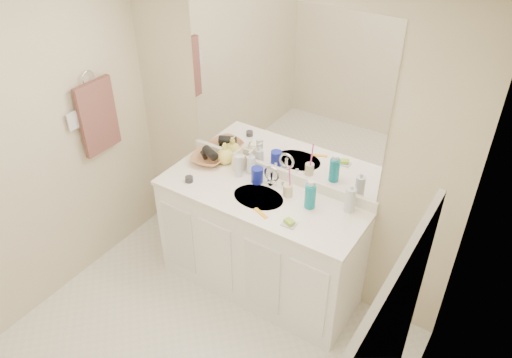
{
  "coord_description": "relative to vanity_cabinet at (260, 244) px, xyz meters",
  "views": [
    {
      "loc": [
        1.49,
        -1.33,
        2.96
      ],
      "look_at": [
        0.0,
        0.97,
        1.05
      ],
      "focal_mm": 35.0,
      "sensor_mm": 36.0,
      "label": 1
    }
  ],
  "objects": [
    {
      "name": "orange_comb",
      "position": [
        0.11,
        -0.17,
        0.46
      ],
      "size": [
        0.13,
        0.07,
        0.01
      ],
      "primitive_type": "cube",
      "rotation": [
        0.0,
        0.0,
        -0.37
      ],
      "color": "#FFA31A",
      "rests_on": "countertop"
    },
    {
      "name": "faucet",
      "position": [
        0.0,
        0.16,
        0.51
      ],
      "size": [
        0.02,
        0.02,
        0.11
      ],
      "primitive_type": "cylinder",
      "color": "silver",
      "rests_on": "countertop"
    },
    {
      "name": "backsplash",
      "position": [
        0.0,
        0.26,
        0.5
      ],
      "size": [
        1.52,
        0.03,
        0.08
      ],
      "primitive_type": "cube",
      "color": "white",
      "rests_on": "countertop"
    },
    {
      "name": "towel_ring",
      "position": [
        -1.27,
        -0.25,
        1.12
      ],
      "size": [
        0.01,
        0.11,
        0.11
      ],
      "primitive_type": "torus",
      "rotation": [
        0.0,
        1.57,
        0.0
      ],
      "color": "silver",
      "rests_on": "wall_left"
    },
    {
      "name": "toothbrush",
      "position": [
        0.17,
        0.1,
        0.6
      ],
      "size": [
        0.01,
        0.04,
        0.21
      ],
      "primitive_type": "cylinder",
      "rotation": [
        0.14,
        0.0,
        0.06
      ],
      "color": "#F33FA6",
      "rests_on": "tan_cup"
    },
    {
      "name": "wall_back",
      "position": [
        0.0,
        0.28,
        0.77
      ],
      "size": [
        2.6,
        0.02,
        2.4
      ],
      "primitive_type": "cube",
      "color": "beige",
      "rests_on": "floor"
    },
    {
      "name": "mouthwash_bottle",
      "position": [
        0.35,
        0.08,
        0.54
      ],
      "size": [
        0.08,
        0.08,
        0.18
      ],
      "primitive_type": "cylinder",
      "rotation": [
        0.0,
        0.0,
        -0.06
      ],
      "color": "#0B7A8A",
      "rests_on": "countertop"
    },
    {
      "name": "hand_towel",
      "position": [
        -1.25,
        -0.25,
        0.82
      ],
      "size": [
        0.04,
        0.32,
        0.55
      ],
      "primitive_type": "cube",
      "color": "#4B2B28",
      "rests_on": "towel_ring"
    },
    {
      "name": "vanity_cabinet",
      "position": [
        0.0,
        0.0,
        0.0
      ],
      "size": [
        1.5,
        0.55,
        0.85
      ],
      "primitive_type": "cube",
      "color": "white",
      "rests_on": "floor"
    },
    {
      "name": "tan_cup",
      "position": [
        0.16,
        0.1,
        0.5
      ],
      "size": [
        0.07,
        0.07,
        0.09
      ],
      "primitive_type": "cylinder",
      "rotation": [
        0.0,
        0.0,
        0.09
      ],
      "color": "beige",
      "rests_on": "countertop"
    },
    {
      "name": "green_soap",
      "position": [
        0.33,
        -0.16,
        0.48
      ],
      "size": [
        0.08,
        0.06,
        0.02
      ],
      "primitive_type": "cube",
      "rotation": [
        0.0,
        0.0,
        -0.33
      ],
      "color": "#90BC2D",
      "rests_on": "soap_dish"
    },
    {
      "name": "soap_dish",
      "position": [
        0.33,
        -0.16,
        0.46
      ],
      "size": [
        0.1,
        0.08,
        0.01
      ],
      "primitive_type": "cube",
      "rotation": [
        0.0,
        0.0,
        0.04
      ],
      "color": "silver",
      "rests_on": "countertop"
    },
    {
      "name": "soap_bottle_yellow",
      "position": [
        -0.45,
        0.21,
        0.54
      ],
      "size": [
        0.14,
        0.14,
        0.17
      ],
      "primitive_type": "imported",
      "rotation": [
        0.0,
        0.0,
        0.07
      ],
      "color": "#F1E35D",
      "rests_on": "countertop"
    },
    {
      "name": "blue_mug",
      "position": [
        -0.11,
        0.13,
        0.51
      ],
      "size": [
        0.11,
        0.11,
        0.12
      ],
      "primitive_type": "cylinder",
      "rotation": [
        0.0,
        0.0,
        0.27
      ],
      "color": "#1723A4",
      "rests_on": "countertop"
    },
    {
      "name": "switch_plate",
      "position": [
        -1.27,
        -0.45,
        0.88
      ],
      "size": [
        0.01,
        0.08,
        0.13
      ],
      "primitive_type": "cube",
      "color": "silver",
      "rests_on": "wall_left"
    },
    {
      "name": "hair_dryer",
      "position": [
        -0.54,
        0.15,
        0.54
      ],
      "size": [
        0.15,
        0.12,
        0.07
      ],
      "primitive_type": "cylinder",
      "rotation": [
        0.0,
        1.57,
        -0.42
      ],
      "color": "black",
      "rests_on": "wicker_basket"
    },
    {
      "name": "ceiling",
      "position": [
        0.0,
        -1.02,
        1.97
      ],
      "size": [
        2.6,
        2.6,
        0.02
      ],
      "primitive_type": "cube",
      "color": "white",
      "rests_on": "wall_back"
    },
    {
      "name": "wicker_basket",
      "position": [
        -0.56,
        0.15,
        0.49
      ],
      "size": [
        0.31,
        0.31,
        0.06
      ],
      "primitive_type": "imported",
      "rotation": [
        0.0,
        0.0,
        0.26
      ],
      "color": "#AC6F45",
      "rests_on": "countertop"
    },
    {
      "name": "wall_left",
      "position": [
        -1.3,
        -1.02,
        0.77
      ],
      "size": [
        0.02,
        2.6,
        2.4
      ],
      "primitive_type": "cube",
      "color": "beige",
      "rests_on": "floor"
    },
    {
      "name": "clear_pump_bottle",
      "position": [
        0.59,
        0.18,
        0.54
      ],
      "size": [
        0.08,
        0.08,
        0.18
      ],
      "primitive_type": "cylinder",
      "rotation": [
        0.0,
        0.0,
        -0.22
      ],
      "color": "silver",
      "rests_on": "countertop"
    },
    {
      "name": "countertop",
      "position": [
        0.0,
        0.0,
        0.44
      ],
      "size": [
        1.52,
        0.57,
        0.03
      ],
      "primitive_type": "cube",
      "color": "white",
      "rests_on": "vanity_cabinet"
    },
    {
      "name": "extra_white_bottle",
      "position": [
        -0.26,
        0.12,
        0.54
      ],
      "size": [
        0.06,
        0.06,
        0.17
      ],
      "primitive_type": "cylinder",
      "rotation": [
        0.0,
        0.0,
        0.11
      ],
      "color": "silver",
      "rests_on": "countertop"
    },
    {
      "name": "dark_jar",
      "position": [
        -0.52,
        -0.13,
        0.48
      ],
      "size": [
        0.08,
        0.08,
        0.04
      ],
      "primitive_type": "cylinder",
      "rotation": [
        0.0,
        0.0,
        0.37
      ],
      "color": "#2C2D32",
      "rests_on": "countertop"
    },
    {
      "name": "sink_basin",
      "position": [
        0.0,
        -0.02,
        0.44
      ],
      "size": [
        0.37,
        0.37,
        0.02
      ],
      "primitive_type": "cylinder",
      "color": "beige",
      "rests_on": "countertop"
    },
    {
      "name": "mirror",
      "position": [
        0.0,
        0.27,
        1.14
      ],
      "size": [
        1.48,
        0.01,
        1.2
      ],
      "primitive_type": "cube",
      "color": "white",
      "rests_on": "wall_back"
    },
    {
      "name": "soap_bottle_white",
      "position": [
        -0.21,
        0.21,
        0.55
      ],
      "size": [
        0.08,
        0.08,
        0.19
      ],
      "primitive_type": "imported",
      "rotation": [
        0.0,
        0.0,
        0.15
      ],
      "color": "white",
      "rests_on": "countertop"
    },
    {
      "name": "soap_bottle_cream",
      "position": [
        -0.31,
        0.19,
        0.54
      ],
      "size": [
        0.08,
        0.09,
        0.18
      ],
      "primitive_type": "imported",
      "rotation": [
        0.0,
        0.0,
        0.05
      ],
      "color": "beige",
      "rests_on": "countertop"
    }
  ]
}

